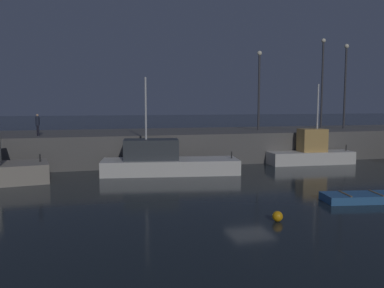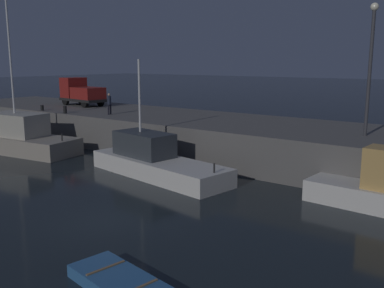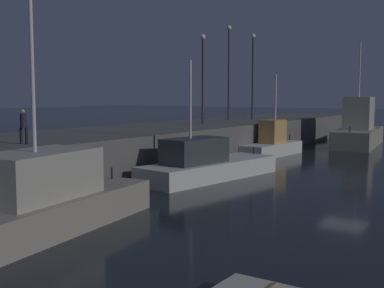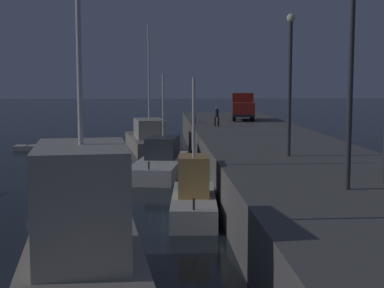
{
  "view_description": "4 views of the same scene",
  "coord_description": "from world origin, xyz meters",
  "px_view_note": "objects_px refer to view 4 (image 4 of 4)",
  "views": [
    {
      "loc": [
        -8.93,
        -20.7,
        4.98
      ],
      "look_at": [
        -0.92,
        9.52,
        1.84
      ],
      "focal_mm": 37.26,
      "sensor_mm": 36.0,
      "label": 1
    },
    {
      "loc": [
        13.41,
        -11.87,
        6.76
      ],
      "look_at": [
        -2.94,
        9.98,
        1.53
      ],
      "focal_mm": 40.7,
      "sensor_mm": 36.0,
      "label": 2
    },
    {
      "loc": [
        -28.06,
        -8.16,
        4.89
      ],
      "look_at": [
        -1.12,
        9.66,
        1.74
      ],
      "focal_mm": 46.58,
      "sensor_mm": 36.0,
      "label": 3
    },
    {
      "loc": [
        36.53,
        7.01,
        6.55
      ],
      "look_at": [
        -3.82,
        9.27,
        2.04
      ],
      "focal_mm": 54.6,
      "sensor_mm": 36.0,
      "label": 4
    }
  ],
  "objects_px": {
    "fishing_trawler_red": "(161,161)",
    "dockworker": "(217,115)",
    "utility_truck": "(243,107)",
    "bollard_central": "(194,118)",
    "fishing_boat_white": "(83,262)",
    "lamp_post_west": "(290,73)",
    "fishing_boat_orange": "(194,197)",
    "bollard_west": "(194,120)",
    "fishing_boat_blue": "(149,139)",
    "dinghy_orange_near": "(37,148)",
    "lamp_post_central": "(351,56)"
  },
  "relations": [
    {
      "from": "fishing_boat_blue",
      "to": "dockworker",
      "type": "relative_size",
      "value": 7.2
    },
    {
      "from": "dockworker",
      "to": "fishing_trawler_red",
      "type": "bearing_deg",
      "value": -27.95
    },
    {
      "from": "fishing_boat_blue",
      "to": "lamp_post_central",
      "type": "distance_m",
      "value": 34.49
    },
    {
      "from": "fishing_trawler_red",
      "to": "dinghy_orange_near",
      "type": "bearing_deg",
      "value": -141.63
    },
    {
      "from": "fishing_boat_blue",
      "to": "fishing_boat_white",
      "type": "xyz_separation_m",
      "value": [
        38.03,
        -1.09,
        0.56
      ]
    },
    {
      "from": "fishing_trawler_red",
      "to": "lamp_post_west",
      "type": "height_order",
      "value": "lamp_post_west"
    },
    {
      "from": "bollard_west",
      "to": "fishing_boat_blue",
      "type": "bearing_deg",
      "value": -104.71
    },
    {
      "from": "fishing_boat_white",
      "to": "lamp_post_west",
      "type": "xyz_separation_m",
      "value": [
        -14.32,
        8.82,
        5.26
      ]
    },
    {
      "from": "fishing_boat_orange",
      "to": "utility_truck",
      "type": "bearing_deg",
      "value": 167.37
    },
    {
      "from": "fishing_boat_orange",
      "to": "bollard_central",
      "type": "height_order",
      "value": "fishing_boat_orange"
    },
    {
      "from": "dinghy_orange_near",
      "to": "lamp_post_west",
      "type": "bearing_deg",
      "value": 36.28
    },
    {
      "from": "dinghy_orange_near",
      "to": "fishing_boat_blue",
      "type": "bearing_deg",
      "value": 84.63
    },
    {
      "from": "fishing_boat_blue",
      "to": "bollard_west",
      "type": "distance_m",
      "value": 4.66
    },
    {
      "from": "fishing_boat_blue",
      "to": "fishing_boat_orange",
      "type": "height_order",
      "value": "fishing_boat_blue"
    },
    {
      "from": "fishing_boat_blue",
      "to": "lamp_post_central",
      "type": "xyz_separation_m",
      "value": [
        32.99,
        7.84,
        6.33
      ]
    },
    {
      "from": "fishing_trawler_red",
      "to": "fishing_boat_blue",
      "type": "relative_size",
      "value": 0.83
    },
    {
      "from": "lamp_post_west",
      "to": "lamp_post_central",
      "type": "relative_size",
      "value": 0.88
    },
    {
      "from": "fishing_trawler_red",
      "to": "lamp_post_west",
      "type": "bearing_deg",
      "value": 33.11
    },
    {
      "from": "fishing_boat_white",
      "to": "bollard_central",
      "type": "distance_m",
      "value": 40.64
    },
    {
      "from": "dockworker",
      "to": "bollard_central",
      "type": "xyz_separation_m",
      "value": [
        -6.73,
        -1.57,
        -0.73
      ]
    },
    {
      "from": "fishing_boat_blue",
      "to": "utility_truck",
      "type": "distance_m",
      "value": 10.02
    },
    {
      "from": "fishing_boat_blue",
      "to": "fishing_boat_white",
      "type": "relative_size",
      "value": 1.03
    },
    {
      "from": "dockworker",
      "to": "bollard_west",
      "type": "height_order",
      "value": "dockworker"
    },
    {
      "from": "fishing_boat_orange",
      "to": "lamp_post_central",
      "type": "distance_m",
      "value": 10.71
    },
    {
      "from": "fishing_boat_blue",
      "to": "fishing_boat_orange",
      "type": "relative_size",
      "value": 1.67
    },
    {
      "from": "fishing_trawler_red",
      "to": "fishing_boat_white",
      "type": "bearing_deg",
      "value": -5.05
    },
    {
      "from": "fishing_boat_white",
      "to": "bollard_west",
      "type": "xyz_separation_m",
      "value": [
        -36.94,
        5.25,
        1.25
      ]
    },
    {
      "from": "fishing_trawler_red",
      "to": "fishing_boat_blue",
      "type": "bearing_deg",
      "value": -175.45
    },
    {
      "from": "fishing_trawler_red",
      "to": "lamp_post_west",
      "type": "xyz_separation_m",
      "value": [
        10.2,
        6.65,
        5.99
      ]
    },
    {
      "from": "fishing_boat_orange",
      "to": "lamp_post_west",
      "type": "distance_m",
      "value": 8.21
    },
    {
      "from": "lamp_post_central",
      "to": "bollard_west",
      "type": "relative_size",
      "value": 13.7
    },
    {
      "from": "dockworker",
      "to": "lamp_post_central",
      "type": "bearing_deg",
      "value": 3.98
    },
    {
      "from": "lamp_post_central",
      "to": "bollard_west",
      "type": "distance_m",
      "value": 32.43
    },
    {
      "from": "fishing_trawler_red",
      "to": "bollard_central",
      "type": "height_order",
      "value": "fishing_trawler_red"
    },
    {
      "from": "fishing_boat_white",
      "to": "lamp_post_central",
      "type": "height_order",
      "value": "lamp_post_central"
    },
    {
      "from": "fishing_trawler_red",
      "to": "dockworker",
      "type": "distance_m",
      "value": 10.53
    },
    {
      "from": "fishing_trawler_red",
      "to": "lamp_post_central",
      "type": "relative_size",
      "value": 1.21
    },
    {
      "from": "fishing_boat_white",
      "to": "bollard_west",
      "type": "relative_size",
      "value": 19.39
    },
    {
      "from": "utility_truck",
      "to": "bollard_central",
      "type": "xyz_separation_m",
      "value": [
        0.76,
        -4.88,
        -1.02
      ]
    },
    {
      "from": "fishing_boat_orange",
      "to": "bollard_west",
      "type": "height_order",
      "value": "fishing_boat_orange"
    },
    {
      "from": "bollard_west",
      "to": "bollard_central",
      "type": "height_order",
      "value": "bollard_west"
    },
    {
      "from": "fishing_boat_white",
      "to": "fishing_boat_orange",
      "type": "distance_m",
      "value": 12.43
    },
    {
      "from": "fishing_boat_white",
      "to": "bollard_central",
      "type": "height_order",
      "value": "fishing_boat_white"
    },
    {
      "from": "bollard_west",
      "to": "utility_truck",
      "type": "bearing_deg",
      "value": 129.17
    },
    {
      "from": "fishing_boat_white",
      "to": "lamp_post_central",
      "type": "distance_m",
      "value": 11.77
    },
    {
      "from": "fishing_boat_blue",
      "to": "bollard_central",
      "type": "height_order",
      "value": "fishing_boat_blue"
    },
    {
      "from": "dinghy_orange_near",
      "to": "utility_truck",
      "type": "relative_size",
      "value": 0.77
    },
    {
      "from": "dinghy_orange_near",
      "to": "fishing_boat_orange",
      "type": "bearing_deg",
      "value": 25.59
    },
    {
      "from": "fishing_boat_blue",
      "to": "bollard_central",
      "type": "xyz_separation_m",
      "value": [
        -2.23,
        4.28,
        1.73
      ]
    },
    {
      "from": "fishing_boat_orange",
      "to": "dinghy_orange_near",
      "type": "height_order",
      "value": "fishing_boat_orange"
    }
  ]
}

